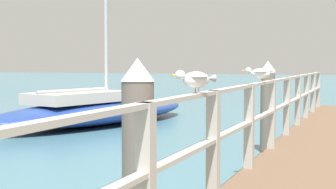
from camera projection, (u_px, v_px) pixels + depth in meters
pier_railing at (272, 107)px, 8.13m from camera, size 0.12×16.73×1.13m
dock_piling_near at (138, 162)px, 4.29m from camera, size 0.29×0.29×1.82m
dock_piling_far at (267, 106)px, 9.83m from camera, size 0.29×0.29×1.82m
seagull_foreground at (195, 79)px, 4.50m from camera, size 0.31×0.41×0.21m
seagull_background at (260, 73)px, 7.22m from camera, size 0.48×0.22×0.21m
boat_1 at (96, 110)px, 14.55m from camera, size 4.40×7.90×9.61m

